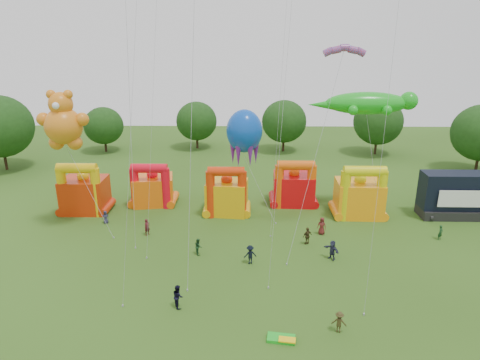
{
  "coord_description": "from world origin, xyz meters",
  "views": [
    {
      "loc": [
        1.3,
        -22.22,
        20.72
      ],
      "look_at": [
        0.6,
        18.0,
        7.13
      ],
      "focal_mm": 32.0,
      "sensor_mm": 36.0,
      "label": 1
    }
  ],
  "objects_px": {
    "teddy_bear_kite": "(80,165)",
    "gecko_kite": "(370,134)",
    "spectator_0": "(106,217)",
    "octopus_kite": "(253,165)",
    "bouncy_castle_2": "(227,195)",
    "spectator_4": "(307,236)",
    "bouncy_castle_0": "(84,193)",
    "stage_trailer": "(458,196)"
  },
  "relations": [
    {
      "from": "teddy_bear_kite",
      "to": "gecko_kite",
      "type": "height_order",
      "value": "teddy_bear_kite"
    },
    {
      "from": "gecko_kite",
      "to": "spectator_0",
      "type": "relative_size",
      "value": 9.54
    },
    {
      "from": "gecko_kite",
      "to": "octopus_kite",
      "type": "xyz_separation_m",
      "value": [
        -13.7,
        0.56,
        -4.02
      ]
    },
    {
      "from": "bouncy_castle_2",
      "to": "spectator_4",
      "type": "height_order",
      "value": "bouncy_castle_2"
    },
    {
      "from": "spectator_0",
      "to": "spectator_4",
      "type": "height_order",
      "value": "spectator_4"
    },
    {
      "from": "bouncy_castle_0",
      "to": "bouncy_castle_2",
      "type": "xyz_separation_m",
      "value": [
        17.53,
        -0.23,
        -0.1
      ]
    },
    {
      "from": "bouncy_castle_2",
      "to": "teddy_bear_kite",
      "type": "xyz_separation_m",
      "value": [
        -15.37,
        -5.28,
        5.25
      ]
    },
    {
      "from": "bouncy_castle_0",
      "to": "spectator_4",
      "type": "relative_size",
      "value": 3.52
    },
    {
      "from": "spectator_0",
      "to": "spectator_4",
      "type": "xyz_separation_m",
      "value": [
        22.74,
        -4.85,
        0.17
      ]
    },
    {
      "from": "bouncy_castle_0",
      "to": "stage_trailer",
      "type": "height_order",
      "value": "bouncy_castle_0"
    },
    {
      "from": "bouncy_castle_0",
      "to": "spectator_0",
      "type": "height_order",
      "value": "bouncy_castle_0"
    },
    {
      "from": "spectator_4",
      "to": "teddy_bear_kite",
      "type": "bearing_deg",
      "value": -36.33
    },
    {
      "from": "bouncy_castle_0",
      "to": "bouncy_castle_2",
      "type": "distance_m",
      "value": 17.53
    },
    {
      "from": "octopus_kite",
      "to": "spectator_4",
      "type": "relative_size",
      "value": 6.59
    },
    {
      "from": "gecko_kite",
      "to": "spectator_0",
      "type": "distance_m",
      "value": 32.35
    },
    {
      "from": "octopus_kite",
      "to": "stage_trailer",
      "type": "bearing_deg",
      "value": -4.2
    },
    {
      "from": "octopus_kite",
      "to": "spectator_0",
      "type": "bearing_deg",
      "value": -164.76
    },
    {
      "from": "stage_trailer",
      "to": "gecko_kite",
      "type": "bearing_deg",
      "value": 173.46
    },
    {
      "from": "gecko_kite",
      "to": "octopus_kite",
      "type": "bearing_deg",
      "value": 177.65
    },
    {
      "from": "teddy_bear_kite",
      "to": "spectator_0",
      "type": "relative_size",
      "value": 10.11
    },
    {
      "from": "bouncy_castle_2",
      "to": "spectator_0",
      "type": "xyz_separation_m",
      "value": [
        -13.96,
        -3.21,
        -1.63
      ]
    },
    {
      "from": "teddy_bear_kite",
      "to": "octopus_kite",
      "type": "xyz_separation_m",
      "value": [
        18.51,
        6.72,
        -1.87
      ]
    },
    {
      "from": "stage_trailer",
      "to": "octopus_kite",
      "type": "distance_m",
      "value": 24.76
    },
    {
      "from": "spectator_0",
      "to": "spectator_4",
      "type": "bearing_deg",
      "value": -16.46
    },
    {
      "from": "gecko_kite",
      "to": "spectator_4",
      "type": "height_order",
      "value": "gecko_kite"
    },
    {
      "from": "gecko_kite",
      "to": "octopus_kite",
      "type": "relative_size",
      "value": 1.19
    },
    {
      "from": "spectator_4",
      "to": "gecko_kite",
      "type": "bearing_deg",
      "value": -161.78
    },
    {
      "from": "bouncy_castle_0",
      "to": "gecko_kite",
      "type": "xyz_separation_m",
      "value": [
        34.36,
        0.65,
        7.3
      ]
    },
    {
      "from": "gecko_kite",
      "to": "spectator_4",
      "type": "xyz_separation_m",
      "value": [
        -8.05,
        -8.94,
        -8.87
      ]
    },
    {
      "from": "octopus_kite",
      "to": "spectator_4",
      "type": "distance_m",
      "value": 12.07
    },
    {
      "from": "gecko_kite",
      "to": "octopus_kite",
      "type": "height_order",
      "value": "gecko_kite"
    },
    {
      "from": "bouncy_castle_0",
      "to": "spectator_0",
      "type": "distance_m",
      "value": 5.26
    },
    {
      "from": "gecko_kite",
      "to": "spectator_0",
      "type": "height_order",
      "value": "gecko_kite"
    },
    {
      "from": "bouncy_castle_2",
      "to": "stage_trailer",
      "type": "height_order",
      "value": "bouncy_castle_2"
    },
    {
      "from": "bouncy_castle_0",
      "to": "teddy_bear_kite",
      "type": "relative_size",
      "value": 0.42
    },
    {
      "from": "bouncy_castle_0",
      "to": "spectator_4",
      "type": "xyz_separation_m",
      "value": [
        26.31,
        -8.29,
        -1.57
      ]
    },
    {
      "from": "bouncy_castle_0",
      "to": "spectator_0",
      "type": "bearing_deg",
      "value": -44.01
    },
    {
      "from": "bouncy_castle_2",
      "to": "bouncy_castle_0",
      "type": "bearing_deg",
      "value": 179.23
    },
    {
      "from": "stage_trailer",
      "to": "spectator_0",
      "type": "relative_size",
      "value": 5.64
    },
    {
      "from": "bouncy_castle_2",
      "to": "spectator_4",
      "type": "xyz_separation_m",
      "value": [
        8.78,
        -8.06,
        -1.47
      ]
    },
    {
      "from": "bouncy_castle_2",
      "to": "stage_trailer",
      "type": "bearing_deg",
      "value": -0.74
    },
    {
      "from": "stage_trailer",
      "to": "spectator_4",
      "type": "bearing_deg",
      "value": -157.77
    }
  ]
}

